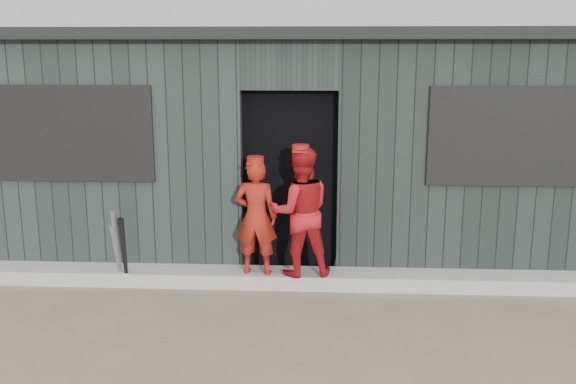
# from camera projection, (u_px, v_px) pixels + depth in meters

# --- Properties ---
(ground) EXTENTS (80.00, 80.00, 0.00)m
(ground) POSITION_uv_depth(u_px,v_px,m) (275.00, 370.00, 4.91)
(ground) COLOR #6D624B
(ground) RESTS_ON ground
(curb) EXTENTS (8.00, 0.36, 0.15)m
(curb) POSITION_uv_depth(u_px,v_px,m) (288.00, 278.00, 6.67)
(curb) COLOR #A7A7A2
(curb) RESTS_ON ground
(bat_left) EXTENTS (0.08, 0.27, 0.70)m
(bat_left) POSITION_uv_depth(u_px,v_px,m) (117.00, 254.00, 6.57)
(bat_left) COLOR gray
(bat_left) RESTS_ON ground
(bat_mid) EXTENTS (0.09, 0.27, 0.85)m
(bat_mid) POSITION_uv_depth(u_px,v_px,m) (117.00, 248.00, 6.53)
(bat_mid) COLOR gray
(bat_mid) RESTS_ON ground
(bat_right) EXTENTS (0.10, 0.26, 0.77)m
(bat_right) POSITION_uv_depth(u_px,v_px,m) (124.00, 253.00, 6.50)
(bat_right) COLOR black
(bat_right) RESTS_ON ground
(player_red_left) EXTENTS (0.46, 0.32, 1.19)m
(player_red_left) POSITION_uv_depth(u_px,v_px,m) (256.00, 217.00, 6.49)
(player_red_left) COLOR maroon
(player_red_left) RESTS_ON curb
(player_red_right) EXTENTS (0.72, 0.60, 1.31)m
(player_red_right) POSITION_uv_depth(u_px,v_px,m) (300.00, 212.00, 6.44)
(player_red_right) COLOR red
(player_red_right) RESTS_ON curb
(player_grey_back) EXTENTS (0.62, 0.48, 1.12)m
(player_grey_back) POSITION_uv_depth(u_px,v_px,m) (342.00, 222.00, 7.00)
(player_grey_back) COLOR #A8A8A8
(player_grey_back) RESTS_ON ground
(dugout) EXTENTS (8.30, 3.30, 2.62)m
(dugout) POSITION_uv_depth(u_px,v_px,m) (295.00, 140.00, 8.05)
(dugout) COLOR black
(dugout) RESTS_ON ground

